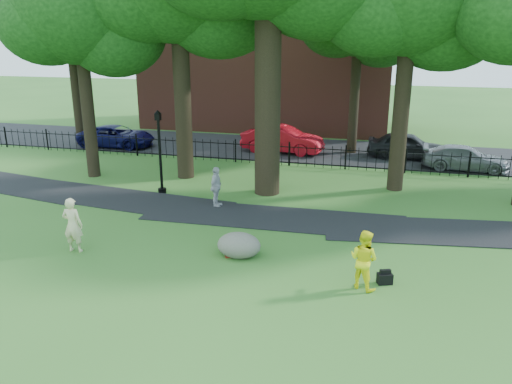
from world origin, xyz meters
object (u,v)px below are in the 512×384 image
(woman, at_px, (73,225))
(boulder, at_px, (239,244))
(lamppost, at_px, (160,153))
(red_sedan, at_px, (282,139))
(man, at_px, (364,260))

(woman, bearing_deg, boulder, -173.62)
(lamppost, bearing_deg, boulder, -47.97)
(boulder, xyz_separation_m, red_sedan, (-1.72, 14.69, 0.38))
(woman, height_order, lamppost, lamppost)
(woman, xyz_separation_m, lamppost, (0.03, 6.52, 0.90))
(lamppost, bearing_deg, man, -37.49)
(lamppost, xyz_separation_m, red_sedan, (3.51, 9.21, -1.01))
(woman, relative_size, man, 1.07)
(boulder, distance_m, lamppost, 7.70)
(boulder, bearing_deg, lamppost, 133.59)
(woman, bearing_deg, red_sedan, -107.42)
(woman, height_order, red_sedan, woman)
(lamppost, relative_size, red_sedan, 0.77)
(man, distance_m, lamppost, 11.33)
(boulder, bearing_deg, man, -16.19)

